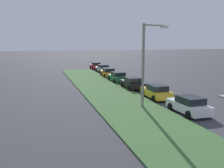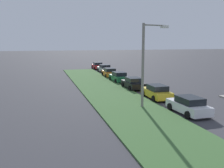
# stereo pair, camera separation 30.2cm
# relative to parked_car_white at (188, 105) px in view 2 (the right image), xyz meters

# --- Properties ---
(grass_median) EXTENTS (60.00, 6.00, 0.12)m
(grass_median) POSITION_rel_parked_car_white_xyz_m (5.08, 4.20, -0.66)
(grass_median) COLOR #3D6633
(grass_median) RESTS_ON ground
(parked_car_white) EXTENTS (4.36, 2.14, 1.47)m
(parked_car_white) POSITION_rel_parked_car_white_xyz_m (0.00, 0.00, 0.00)
(parked_car_white) COLOR silver
(parked_car_white) RESTS_ON ground
(parked_car_yellow) EXTENTS (4.31, 2.04, 1.47)m
(parked_car_yellow) POSITION_rel_parked_car_white_xyz_m (5.97, 0.08, 0.00)
(parked_car_yellow) COLOR gold
(parked_car_yellow) RESTS_ON ground
(parked_car_black) EXTENTS (4.32, 2.05, 1.47)m
(parked_car_black) POSITION_rel_parked_car_white_xyz_m (11.90, 0.54, 0.00)
(parked_car_black) COLOR black
(parked_car_black) RESTS_ON ground
(parked_car_green) EXTENTS (4.36, 2.14, 1.47)m
(parked_car_green) POSITION_rel_parked_car_white_xyz_m (17.94, 0.58, 0.00)
(parked_car_green) COLOR #1E6B38
(parked_car_green) RESTS_ON ground
(parked_car_orange) EXTENTS (4.35, 2.11, 1.47)m
(parked_car_orange) POSITION_rel_parked_car_white_xyz_m (23.52, 0.51, 0.00)
(parked_car_orange) COLOR orange
(parked_car_orange) RESTS_ON ground
(parked_car_silver) EXTENTS (4.39, 2.20, 1.47)m
(parked_car_silver) POSITION_rel_parked_car_white_xyz_m (29.98, -0.19, 0.00)
(parked_car_silver) COLOR #B2B5BA
(parked_car_silver) RESTS_ON ground
(parked_car_red) EXTENTS (4.33, 2.07, 1.47)m
(parked_car_red) POSITION_rel_parked_car_white_xyz_m (35.82, -0.08, 0.00)
(parked_car_red) COLOR red
(parked_car_red) RESTS_ON ground
(streetlight) EXTENTS (1.04, 2.82, 7.50)m
(streetlight) POSITION_rel_parked_car_white_xyz_m (2.97, 2.61, 3.67)
(streetlight) COLOR gray
(streetlight) RESTS_ON ground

